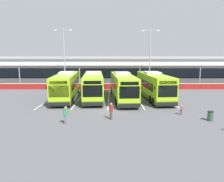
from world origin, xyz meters
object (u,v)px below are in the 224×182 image
Objects in this scene: coach_bus_leftmost at (67,86)px; pedestrian_in_dark_coat at (66,115)px; pedestrian_child at (182,110)px; pedestrian_near_bin at (112,110)px; lamp_post_west at (65,55)px; coach_bus_left_centre at (94,86)px; coach_bus_centre at (123,87)px; coach_bus_right_centre at (154,86)px; litter_bin at (211,116)px; lamp_post_centre at (151,55)px.

coach_bus_leftmost reaches higher than pedestrian_in_dark_coat.
pedestrian_near_bin reaches higher than pedestrian_child.
pedestrian_in_dark_coat is 0.15× the size of lamp_post_west.
coach_bus_left_centre is at bearing 104.32° from pedestrian_near_bin.
coach_bus_centre reaches higher than pedestrian_child.
coach_bus_right_centre reaches higher than pedestrian_in_dark_coat.
pedestrian_in_dark_coat is at bearing -175.85° from litter_bin.
coach_bus_centre is at bearing 126.21° from pedestrian_child.
pedestrian_child is 20.23m from lamp_post_centre.
coach_bus_centre is 12.18m from pedestrian_in_dark_coat.
coach_bus_right_centre is 8.74m from pedestrian_child.
coach_bus_leftmost is at bearing 101.93° from pedestrian_in_dark_coat.
lamp_post_west is 11.83× the size of litter_bin.
litter_bin is (13.40, 0.97, -0.41)m from pedestrian_in_dark_coat.
coach_bus_leftmost is 8.09m from coach_bus_centre.
lamp_post_centre reaches higher than pedestrian_near_bin.
pedestrian_in_dark_coat is at bearing -131.15° from coach_bus_right_centre.
coach_bus_right_centre is at bearing 59.07° from pedestrian_near_bin.
coach_bus_centre is 13.73m from lamp_post_centre.
coach_bus_right_centre is 11.16m from litter_bin.
pedestrian_near_bin is at bearing -120.93° from coach_bus_right_centre.
pedestrian_near_bin is at bearing -168.08° from pedestrian_child.
pedestrian_near_bin is (-1.59, -9.32, -0.91)m from coach_bus_centre.
pedestrian_near_bin reaches higher than litter_bin.
pedestrian_child is 25.34m from lamp_post_west.
lamp_post_west and lamp_post_centre have the same top height.
coach_bus_leftmost is 1.00× the size of coach_bus_centre.
pedestrian_child is at bearing 14.77° from pedestrian_in_dark_coat.
lamp_post_centre is at bearing 83.12° from coach_bus_right_centre.
coach_bus_centre is at bearing 80.32° from pedestrian_near_bin.
pedestrian_child is at bearing 135.84° from litter_bin.
pedestrian_child reaches higher than litter_bin.
coach_bus_leftmost is 11.34m from lamp_post_west.
coach_bus_leftmost is at bearing 148.24° from pedestrian_child.
lamp_post_centre is (1.31, 10.84, 4.50)m from coach_bus_right_centre.
lamp_post_west is (-8.90, 20.16, 5.42)m from pedestrian_near_bin.
lamp_post_centre is at bearing 63.60° from coach_bus_centre.
coach_bus_left_centre reaches higher than pedestrian_in_dark_coat.
pedestrian_in_dark_coat is at bearing -77.32° from lamp_post_west.
pedestrian_in_dark_coat is 13.44m from litter_bin.
coach_bus_centre reaches higher than pedestrian_in_dark_coat.
pedestrian_in_dark_coat is 25.69m from lamp_post_centre.
pedestrian_child is (9.88, -8.63, -1.24)m from coach_bus_left_centre.
coach_bus_leftmost is at bearing 146.37° from litter_bin.
pedestrian_in_dark_coat is 11.71m from pedestrian_child.
lamp_post_west is at bearing 131.50° from litter_bin.
lamp_post_centre is (0.07, 19.40, 5.75)m from pedestrian_child.
pedestrian_near_bin is (2.60, -10.17, -0.91)m from coach_bus_left_centre.
pedestrian_near_bin is 0.15× the size of lamp_post_west.
coach_bus_leftmost is at bearing -179.79° from coach_bus_right_centre.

